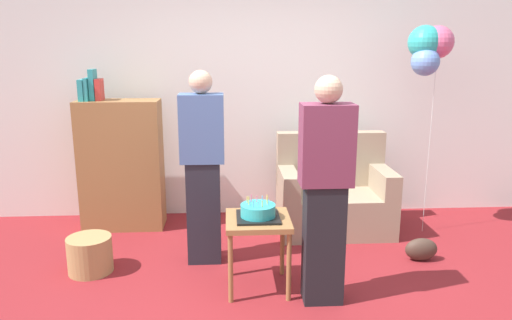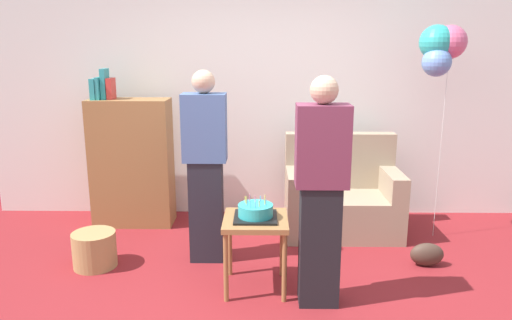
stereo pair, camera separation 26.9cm
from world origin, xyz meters
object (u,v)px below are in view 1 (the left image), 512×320
person_blowing_candles (203,167)px  wicker_basket (90,254)px  balloon_bunch (430,47)px  couch (333,196)px  person_holding_cake (325,191)px  side_table (258,229)px  birthday_cake (258,212)px  handbag (421,249)px  bookshelf (121,163)px

person_blowing_candles → wicker_basket: 1.17m
person_blowing_candles → balloon_bunch: bearing=-3.3°
couch → person_holding_cake: person_holding_cake is taller
couch → person_blowing_candles: 1.51m
side_table → birthday_cake: birthday_cake is taller
person_blowing_candles → handbag: 2.01m
person_holding_cake → handbag: 1.37m
couch → birthday_cake: size_ratio=3.44×
person_holding_cake → handbag: person_holding_cake is taller
couch → bookshelf: size_ratio=0.69×
side_table → person_blowing_candles: size_ratio=0.35×
couch → birthday_cake: bearing=-125.2°
couch → balloon_bunch: bearing=-4.2°
wicker_basket → handbag: wicker_basket is taller
couch → person_holding_cake: (-0.38, -1.40, 0.49)m
birthday_cake → couch: bearing=54.8°
bookshelf → wicker_basket: bearing=-93.9°
wicker_basket → balloon_bunch: bearing=14.4°
side_table → wicker_basket: (-1.36, 0.35, -0.33)m
side_table → birthday_cake: (-0.00, 0.00, 0.13)m
side_table → person_holding_cake: bearing=-25.4°
birthday_cake → handbag: birthday_cake is taller
birthday_cake → person_blowing_candles: person_blowing_candles is taller
bookshelf → person_blowing_candles: 1.23m
birthday_cake → wicker_basket: bearing=165.7°
bookshelf → person_holding_cake: (1.74, -1.59, 0.17)m
side_table → couch: bearing=54.8°
person_holding_cake → wicker_basket: size_ratio=4.53×
side_table → balloon_bunch: bearing=33.8°
bookshelf → birthday_cake: 1.88m
wicker_basket → side_table: bearing=-14.3°
bookshelf → wicker_basket: bookshelf is taller
person_holding_cake → wicker_basket: (-1.81, 0.56, -0.68)m
couch → handbag: 1.02m
person_blowing_candles → wicker_basket: bearing=170.5°
bookshelf → birthday_cake: size_ratio=4.99×
couch → person_blowing_candles: bearing=-151.9°
couch → side_table: 1.46m
side_table → wicker_basket: side_table is taller
birthday_cake → side_table: bearing=-59.6°
person_blowing_candles → person_holding_cake: bearing=-59.0°
couch → person_blowing_candles: person_blowing_candles is taller
wicker_basket → handbag: size_ratio=1.29×
handbag → side_table: bearing=-164.6°
bookshelf → person_holding_cake: 2.36m
person_holding_cake → balloon_bunch: balloon_bunch is taller
side_table → balloon_bunch: size_ratio=0.28×
couch → balloon_bunch: (0.84, -0.06, 1.47)m
person_holding_cake → handbag: bearing=-151.0°
bookshelf → side_table: bearing=-46.8°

